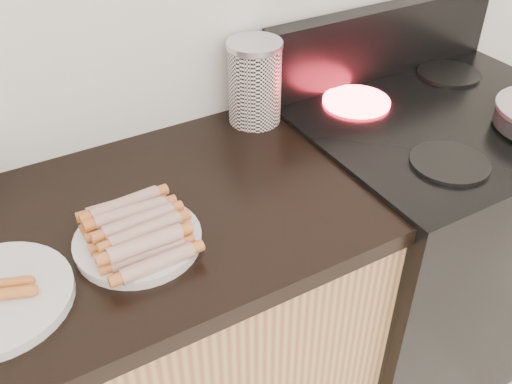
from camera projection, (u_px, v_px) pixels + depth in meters
stove at (419, 244)px, 1.76m from camera, size 0.76×0.65×0.91m
stove_panel at (382, 41)px, 1.62m from camera, size 0.76×0.06×0.20m
burner_near_left at (449, 163)px, 1.29m from camera, size 0.18×0.18×0.01m
burner_far_left at (356, 101)px, 1.53m from camera, size 0.18×0.18×0.01m
burner_far_right at (449, 74)px, 1.66m from camera, size 0.18×0.18×0.01m
main_plate at (138, 242)px, 1.09m from camera, size 0.30×0.30×0.02m
hotdog_pile at (136, 229)px, 1.07m from camera, size 0.14×0.22×0.05m
canister at (255, 82)px, 1.42m from camera, size 0.14×0.14×0.21m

